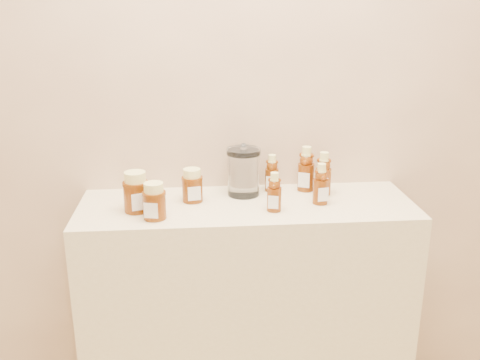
{
  "coord_description": "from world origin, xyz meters",
  "views": [
    {
      "loc": [
        -0.18,
        -0.23,
        1.58
      ],
      "look_at": [
        -0.03,
        1.52,
        1.0
      ],
      "focal_mm": 40.0,
      "sensor_mm": 36.0,
      "label": 1
    }
  ],
  "objects_px": {
    "display_table": "(246,313)",
    "glass_canister": "(244,170)",
    "honey_jar_left": "(136,192)",
    "bear_bottle_front_left": "(274,189)",
    "bear_bottle_back_left": "(272,171)"
  },
  "relations": [
    {
      "from": "bear_bottle_front_left",
      "to": "honey_jar_left",
      "type": "bearing_deg",
      "value": -169.13
    },
    {
      "from": "bear_bottle_front_left",
      "to": "glass_canister",
      "type": "relative_size",
      "value": 0.81
    },
    {
      "from": "display_table",
      "to": "bear_bottle_front_left",
      "type": "distance_m",
      "value": 0.54
    },
    {
      "from": "bear_bottle_back_left",
      "to": "honey_jar_left",
      "type": "height_order",
      "value": "bear_bottle_back_left"
    },
    {
      "from": "bear_bottle_back_left",
      "to": "glass_canister",
      "type": "bearing_deg",
      "value": -146.99
    },
    {
      "from": "display_table",
      "to": "bear_bottle_back_left",
      "type": "height_order",
      "value": "bear_bottle_back_left"
    },
    {
      "from": "display_table",
      "to": "honey_jar_left",
      "type": "distance_m",
      "value": 0.65
    },
    {
      "from": "bear_bottle_back_left",
      "to": "honey_jar_left",
      "type": "distance_m",
      "value": 0.52
    },
    {
      "from": "bear_bottle_back_left",
      "to": "honey_jar_left",
      "type": "relative_size",
      "value": 1.14
    },
    {
      "from": "display_table",
      "to": "glass_canister",
      "type": "distance_m",
      "value": 0.55
    },
    {
      "from": "display_table",
      "to": "bear_bottle_back_left",
      "type": "relative_size",
      "value": 7.49
    },
    {
      "from": "honey_jar_left",
      "to": "glass_canister",
      "type": "height_order",
      "value": "glass_canister"
    },
    {
      "from": "bear_bottle_back_left",
      "to": "glass_canister",
      "type": "xyz_separation_m",
      "value": [
        -0.11,
        -0.04,
        0.02
      ]
    },
    {
      "from": "display_table",
      "to": "honey_jar_left",
      "type": "height_order",
      "value": "honey_jar_left"
    },
    {
      "from": "display_table",
      "to": "glass_canister",
      "type": "relative_size",
      "value": 6.23
    }
  ]
}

